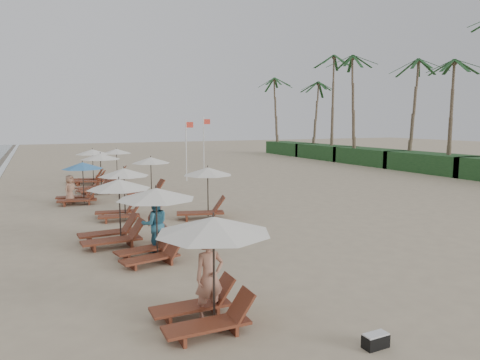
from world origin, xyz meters
name	(u,v)px	position (x,y,z in m)	size (l,w,h in m)	color
ground	(309,245)	(0.00, 0.00, 0.00)	(160.00, 160.00, 0.00)	tan
shrub_hedge	(431,163)	(22.00, 14.50, 0.80)	(3.20, 53.00, 1.60)	#193D1C
palm_row	(428,54)	(21.91, 15.40, 9.91)	(7.00, 52.00, 12.30)	brown
lounger_station_0	(206,264)	(-5.34, -4.14, 1.32)	(2.53, 2.45, 2.31)	brown
lounger_station_1	(151,220)	(-5.32, 0.67, 1.28)	(2.55, 2.42, 2.25)	brown
lounger_station_2	(113,213)	(-6.09, 3.13, 1.09)	(2.59, 2.20, 2.27)	brown
lounger_station_3	(120,192)	(-5.14, 7.09, 1.20)	(2.43, 2.20, 2.24)	brown
lounger_station_4	(78,184)	(-6.45, 11.89, 1.03)	(2.53, 2.11, 2.15)	brown
lounger_station_5	(97,174)	(-5.14, 15.08, 1.14)	(2.78, 2.50, 2.36)	brown
lounger_station_6	(89,168)	(-5.12, 19.23, 1.14)	(2.72, 2.51, 2.38)	brown
inland_station_0	(204,188)	(-1.69, 5.80, 1.32)	(2.82, 2.24, 2.22)	brown
inland_station_1	(148,173)	(-2.63, 12.59, 1.32)	(2.79, 2.24, 2.22)	brown
inland_station_2	(114,161)	(-3.09, 21.50, 1.32)	(2.82, 2.24, 2.22)	brown
beachgoer_near	(209,277)	(-5.16, -3.85, 0.91)	(0.67, 0.44, 1.83)	#AB745D
beachgoer_mid_a	(155,224)	(-5.00, 1.54, 0.92)	(0.90, 0.70, 1.85)	#2D6C88
beachgoer_mid_b	(157,220)	(-4.68, 2.54, 0.82)	(1.06, 0.61, 1.64)	brown
beachgoer_far_b	(70,189)	(-6.88, 11.91, 0.75)	(0.74, 0.48, 1.51)	#AB795D
duffel_bag	(376,340)	(-2.78, -6.40, 0.14)	(0.51, 0.26, 0.28)	black
flag_pole_near	(187,147)	(1.42, 17.74, 2.46)	(0.59, 0.08, 4.44)	silver
flag_pole_far	(204,143)	(3.73, 20.39, 2.58)	(0.60, 0.08, 4.66)	silver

